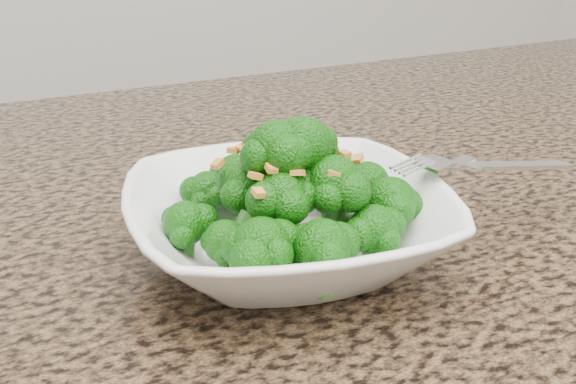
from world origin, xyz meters
name	(u,v)px	position (x,y,z in m)	size (l,w,h in m)	color
granite_counter	(290,287)	(0.00, 0.30, 0.89)	(1.64, 1.04, 0.03)	brown
bowl	(288,225)	(0.00, 0.31, 0.93)	(0.21, 0.21, 0.05)	white
broccoli_pile	(288,141)	(0.00, 0.31, 0.98)	(0.19, 0.19, 0.06)	#14650B
garlic_topping	(288,87)	(0.00, 0.31, 1.02)	(0.11, 0.11, 0.01)	gold
fork	(464,163)	(0.13, 0.28, 0.96)	(0.19, 0.03, 0.01)	silver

